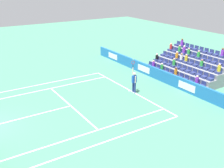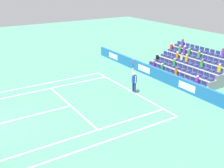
# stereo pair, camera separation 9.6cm
# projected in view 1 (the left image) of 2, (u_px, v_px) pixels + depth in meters

# --- Properties ---
(line_baseline) EXTENTS (10.97, 0.10, 0.01)m
(line_baseline) POSITION_uv_depth(u_px,v_px,m) (130.00, 91.00, 22.97)
(line_baseline) COLOR white
(line_baseline) RESTS_ON ground
(line_service) EXTENTS (8.23, 0.10, 0.01)m
(line_service) POSITION_uv_depth(u_px,v_px,m) (71.00, 106.00, 20.22)
(line_service) COLOR white
(line_service) RESTS_ON ground
(line_centre_service) EXTENTS (0.10, 6.40, 0.01)m
(line_centre_service) POSITION_uv_depth(u_px,v_px,m) (28.00, 117.00, 18.61)
(line_centre_service) COLOR white
(line_centre_service) RESTS_ON ground
(line_singles_sideline_left) EXTENTS (0.10, 11.89, 0.01)m
(line_singles_sideline_left) POSITION_uv_depth(u_px,v_px,m) (46.00, 89.00, 23.23)
(line_singles_sideline_left) COLOR white
(line_singles_sideline_left) RESTS_ON ground
(line_singles_sideline_right) EXTENTS (0.10, 11.89, 0.01)m
(line_singles_sideline_right) POSITION_uv_depth(u_px,v_px,m) (92.00, 132.00, 16.75)
(line_singles_sideline_right) COLOR white
(line_singles_sideline_right) RESTS_ON ground
(line_doubles_sideline_left) EXTENTS (0.10, 11.89, 0.01)m
(line_doubles_sideline_left) POSITION_uv_depth(u_px,v_px,m) (41.00, 84.00, 24.30)
(line_doubles_sideline_left) COLOR white
(line_doubles_sideline_left) RESTS_ON ground
(line_doubles_sideline_right) EXTENTS (0.10, 11.89, 0.01)m
(line_doubles_sideline_right) POSITION_uv_depth(u_px,v_px,m) (103.00, 142.00, 15.68)
(line_doubles_sideline_right) COLOR white
(line_doubles_sideline_right) RESTS_ON ground
(line_centre_mark) EXTENTS (0.10, 0.20, 0.01)m
(line_centre_mark) POSITION_uv_depth(u_px,v_px,m) (129.00, 91.00, 22.92)
(line_centre_mark) COLOR white
(line_centre_mark) RESTS_ON ground
(sponsor_barrier) EXTENTS (22.57, 0.22, 1.06)m
(sponsor_barrier) POSITION_uv_depth(u_px,v_px,m) (164.00, 77.00, 24.67)
(sponsor_barrier) COLOR #1E66AD
(sponsor_barrier) RESTS_ON ground
(tennis_player) EXTENTS (0.53, 0.36, 2.85)m
(tennis_player) POSITION_uv_depth(u_px,v_px,m) (134.00, 81.00, 22.23)
(tennis_player) COLOR navy
(tennis_player) RESTS_ON ground
(stadium_stand) EXTENTS (7.44, 4.75, 3.03)m
(stadium_stand) POSITION_uv_depth(u_px,v_px,m) (192.00, 67.00, 26.36)
(stadium_stand) COLOR gray
(stadium_stand) RESTS_ON ground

